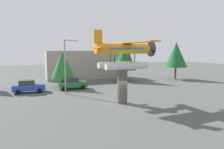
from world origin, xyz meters
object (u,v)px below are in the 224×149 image
Objects in this scene: display_pedestal at (122,86)px; tree_center_back at (125,57)px; floatplane_monument at (124,53)px; car_near_blue at (28,86)px; tree_far_east at (176,55)px; streetlight_primary at (67,62)px; car_mid_green at (72,83)px; tree_east at (63,65)px; storefront_building at (83,65)px.

tree_center_back is (7.57, 15.12, 2.71)m from display_pedestal.
floatplane_monument is at bearing 2.84° from display_pedestal.
car_near_blue is 28.08m from tree_far_east.
floatplane_monument is 8.78m from streetlight_primary.
floatplane_monument is at bearing -56.15° from streetlight_primary.
floatplane_monument reaches higher than car_mid_green.
tree_far_east reaches higher than display_pedestal.
tree_far_east reaches higher than tree_center_back.
streetlight_primary is 14.60m from tree_center_back.
floatplane_monument reaches higher than car_near_blue.
floatplane_monument reaches higher than tree_far_east.
tree_center_back is at bearing 60.98° from floatplane_monument.
streetlight_primary is (-1.31, -3.22, 3.33)m from car_mid_green.
display_pedestal is 17.13m from tree_center_back.
car_mid_green is (-3.53, 10.44, -4.59)m from floatplane_monument.
tree_center_back is (12.03, 2.93, 1.04)m from tree_east.
storefront_building is (5.97, 14.78, -1.35)m from streetlight_primary.
display_pedestal is at bearing 180.00° from floatplane_monument.
car_mid_green is 4.81m from streetlight_primary.
car_mid_green is 3.38m from tree_east.
car_near_blue is 6.07m from tree_east.
tree_far_east is at bearing -8.96° from tree_center_back.
display_pedestal is at bearing -69.88° from tree_east.
streetlight_primary is 23.65m from tree_far_east.
car_mid_green is 0.59× the size of streetlight_primary.
floatplane_monument is 1.41× the size of tree_far_east.
floatplane_monument is at bearing -71.29° from car_mid_green.
streetlight_primary is 0.97× the size of tree_far_east.
storefront_building reaches higher than tree_east.
display_pedestal is 0.54× the size of tree_center_back.
tree_east is at bearing 107.83° from floatplane_monument.
car_mid_green is at bearing 67.91° from streetlight_primary.
car_mid_green is 0.28× the size of storefront_building.
car_near_blue is at bearing 148.91° from streetlight_primary.
floatplane_monument reaches higher than tree_east.
tree_center_back is (10.97, 4.68, 3.73)m from car_mid_green.
car_near_blue is 0.75× the size of tree_east.
tree_east reaches higher than display_pedestal.
display_pedestal is 0.36× the size of floatplane_monument.
floatplane_monument is at bearing -92.94° from storefront_building.
car_mid_green is 12.50m from tree_center_back.
tree_east is at bearing 110.12° from display_pedestal.
storefront_building is 9.49m from tree_center_back.
display_pedestal reaches higher than car_mid_green.
car_near_blue is at bearing 130.78° from floatplane_monument.
display_pedestal is at bearing -71.95° from car_mid_green.
tree_center_back reaches higher than car_near_blue.
tree_center_back reaches higher than display_pedestal.
tree_center_back is at bearing 63.43° from display_pedestal.
floatplane_monument is 2.49× the size of car_mid_green.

